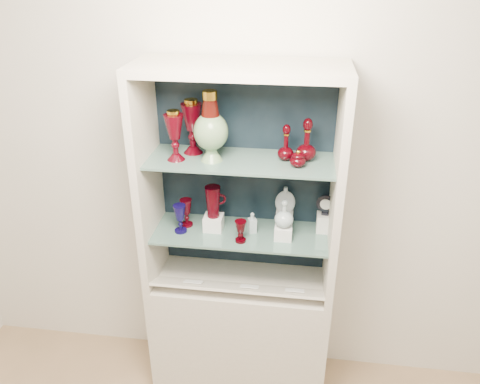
# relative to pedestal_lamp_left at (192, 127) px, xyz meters

# --- Properties ---
(wall_back) EXTENTS (3.50, 0.02, 2.80)m
(wall_back) POSITION_rel_pedestal_lamp_left_xyz_m (0.25, 0.14, -0.21)
(wall_back) COLOR beige
(wall_back) RESTS_ON ground
(cabinet_base) EXTENTS (1.00, 0.40, 0.75)m
(cabinet_base) POSITION_rel_pedestal_lamp_left_xyz_m (0.25, -0.08, -1.23)
(cabinet_base) COLOR beige
(cabinet_base) RESTS_ON ground
(cabinet_back_panel) EXTENTS (0.98, 0.02, 1.15)m
(cabinet_back_panel) POSITION_rel_pedestal_lamp_left_xyz_m (0.25, 0.11, -0.28)
(cabinet_back_panel) COLOR black
(cabinet_back_panel) RESTS_ON cabinet_base
(cabinet_side_left) EXTENTS (0.04, 0.40, 1.15)m
(cabinet_side_left) POSITION_rel_pedestal_lamp_left_xyz_m (-0.23, -0.08, -0.28)
(cabinet_side_left) COLOR beige
(cabinet_side_left) RESTS_ON cabinet_base
(cabinet_side_right) EXTENTS (0.04, 0.40, 1.15)m
(cabinet_side_right) POSITION_rel_pedestal_lamp_left_xyz_m (0.73, -0.08, -0.28)
(cabinet_side_right) COLOR beige
(cabinet_side_right) RESTS_ON cabinet_base
(cabinet_top_cap) EXTENTS (1.00, 0.40, 0.04)m
(cabinet_top_cap) POSITION_rel_pedestal_lamp_left_xyz_m (0.25, -0.08, 0.31)
(cabinet_top_cap) COLOR beige
(cabinet_top_cap) RESTS_ON cabinet_side_left
(shelf_lower) EXTENTS (0.92, 0.34, 0.01)m
(shelf_lower) POSITION_rel_pedestal_lamp_left_xyz_m (0.25, -0.06, -0.56)
(shelf_lower) COLOR slate
(shelf_lower) RESTS_ON cabinet_side_left
(shelf_upper) EXTENTS (0.92, 0.34, 0.01)m
(shelf_upper) POSITION_rel_pedestal_lamp_left_xyz_m (0.25, -0.06, -0.14)
(shelf_upper) COLOR slate
(shelf_upper) RESTS_ON cabinet_side_left
(label_ledge) EXTENTS (0.92, 0.17, 0.09)m
(label_ledge) POSITION_rel_pedestal_lamp_left_xyz_m (0.25, -0.19, -0.83)
(label_ledge) COLOR beige
(label_ledge) RESTS_ON cabinet_base
(label_card_0) EXTENTS (0.10, 0.06, 0.03)m
(label_card_0) POSITION_rel_pedestal_lamp_left_xyz_m (0.56, -0.19, -0.81)
(label_card_0) COLOR white
(label_card_0) RESTS_ON label_ledge
(label_card_1) EXTENTS (0.10, 0.06, 0.03)m
(label_card_1) POSITION_rel_pedestal_lamp_left_xyz_m (0.32, -0.19, -0.81)
(label_card_1) COLOR white
(label_card_1) RESTS_ON label_ledge
(label_card_2) EXTENTS (0.10, 0.06, 0.03)m
(label_card_2) POSITION_rel_pedestal_lamp_left_xyz_m (0.01, -0.19, -0.81)
(label_card_2) COLOR white
(label_card_2) RESTS_ON label_ledge
(pedestal_lamp_left) EXTENTS (0.11, 0.11, 0.28)m
(pedestal_lamp_left) POSITION_rel_pedestal_lamp_left_xyz_m (0.00, 0.00, 0.00)
(pedestal_lamp_left) COLOR #43030C
(pedestal_lamp_left) RESTS_ON shelf_upper
(pedestal_lamp_right) EXTENTS (0.11, 0.11, 0.25)m
(pedestal_lamp_right) POSITION_rel_pedestal_lamp_left_xyz_m (-0.06, -0.10, -0.01)
(pedestal_lamp_right) COLOR #43030C
(pedestal_lamp_right) RESTS_ON shelf_upper
(enamel_urn) EXTENTS (0.21, 0.21, 0.35)m
(enamel_urn) POSITION_rel_pedestal_lamp_left_xyz_m (0.11, -0.09, 0.03)
(enamel_urn) COLOR #094D2D
(enamel_urn) RESTS_ON shelf_upper
(ruby_decanter_a) EXTENTS (0.09, 0.09, 0.21)m
(ruby_decanter_a) POSITION_rel_pedestal_lamp_left_xyz_m (0.47, -0.04, -0.04)
(ruby_decanter_a) COLOR #380106
(ruby_decanter_a) RESTS_ON shelf_upper
(ruby_decanter_b) EXTENTS (0.13, 0.13, 0.23)m
(ruby_decanter_b) POSITION_rel_pedestal_lamp_left_xyz_m (0.57, -0.03, -0.02)
(ruby_decanter_b) COLOR #380106
(ruby_decanter_b) RESTS_ON shelf_upper
(lidded_bowl) EXTENTS (0.09, 0.09, 0.09)m
(lidded_bowl) POSITION_rel_pedestal_lamp_left_xyz_m (0.53, -0.11, -0.09)
(lidded_bowl) COLOR #380106
(lidded_bowl) RESTS_ON shelf_upper
(cobalt_goblet) EXTENTS (0.07, 0.07, 0.16)m
(cobalt_goblet) POSITION_rel_pedestal_lamp_left_xyz_m (-0.07, -0.10, -0.48)
(cobalt_goblet) COLOR #110943
(cobalt_goblet) RESTS_ON shelf_lower
(ruby_goblet_tall) EXTENTS (0.07, 0.07, 0.16)m
(ruby_goblet_tall) POSITION_rel_pedestal_lamp_left_xyz_m (-0.05, -0.03, -0.48)
(ruby_goblet_tall) COLOR #43030C
(ruby_goblet_tall) RESTS_ON shelf_lower
(ruby_goblet_small) EXTENTS (0.08, 0.08, 0.12)m
(ruby_goblet_small) POSITION_rel_pedestal_lamp_left_xyz_m (0.26, -0.15, -0.50)
(ruby_goblet_small) COLOR #380106
(ruby_goblet_small) RESTS_ON shelf_lower
(riser_ruby_pitcher) EXTENTS (0.10, 0.10, 0.08)m
(riser_ruby_pitcher) POSITION_rel_pedestal_lamp_left_xyz_m (0.10, -0.05, -0.52)
(riser_ruby_pitcher) COLOR silver
(riser_ruby_pitcher) RESTS_ON shelf_lower
(ruby_pitcher) EXTENTS (0.15, 0.13, 0.17)m
(ruby_pitcher) POSITION_rel_pedestal_lamp_left_xyz_m (0.10, -0.05, -0.39)
(ruby_pitcher) COLOR #43030C
(ruby_pitcher) RESTS_ON riser_ruby_pitcher
(clear_square_bottle) EXTENTS (0.05, 0.05, 0.12)m
(clear_square_bottle) POSITION_rel_pedestal_lamp_left_xyz_m (0.31, -0.05, -0.50)
(clear_square_bottle) COLOR #A0B4B8
(clear_square_bottle) RESTS_ON shelf_lower
(riser_flat_flask) EXTENTS (0.09, 0.09, 0.09)m
(riser_flat_flask) POSITION_rel_pedestal_lamp_left_xyz_m (0.48, 0.04, -0.51)
(riser_flat_flask) COLOR silver
(riser_flat_flask) RESTS_ON shelf_lower
(flat_flask) EXTENTS (0.11, 0.05, 0.15)m
(flat_flask) POSITION_rel_pedestal_lamp_left_xyz_m (0.48, 0.04, -0.39)
(flat_flask) COLOR #AEB8C1
(flat_flask) RESTS_ON riser_flat_flask
(riser_clear_round_decanter) EXTENTS (0.09, 0.09, 0.07)m
(riser_clear_round_decanter) POSITION_rel_pedestal_lamp_left_xyz_m (0.48, -0.09, -0.52)
(riser_clear_round_decanter) COLOR silver
(riser_clear_round_decanter) RESTS_ON shelf_lower
(clear_round_decanter) EXTENTS (0.12, 0.12, 0.15)m
(clear_round_decanter) POSITION_rel_pedestal_lamp_left_xyz_m (0.48, -0.09, -0.42)
(clear_round_decanter) COLOR #A0B4B8
(clear_round_decanter) RESTS_ON riser_clear_round_decanter
(riser_cameo_medallion) EXTENTS (0.08, 0.08, 0.10)m
(riser_cameo_medallion) POSITION_rel_pedestal_lamp_left_xyz_m (0.69, 0.01, -0.51)
(riser_cameo_medallion) COLOR silver
(riser_cameo_medallion) RESTS_ON shelf_lower
(cameo_medallion) EXTENTS (0.10, 0.05, 0.12)m
(cameo_medallion) POSITION_rel_pedestal_lamp_left_xyz_m (0.69, 0.01, -0.40)
(cameo_medallion) COLOR black
(cameo_medallion) RESTS_ON riser_cameo_medallion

